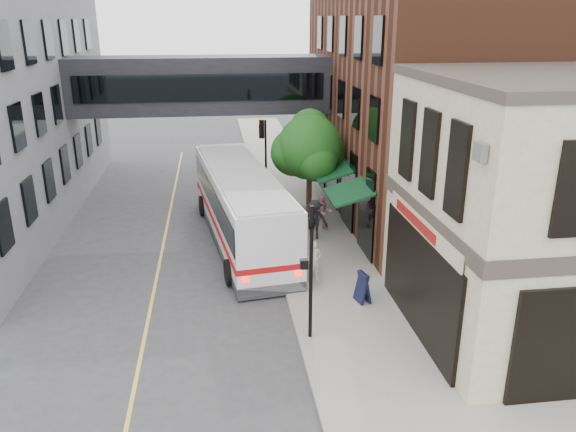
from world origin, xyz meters
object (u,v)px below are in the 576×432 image
object	(u,v)px
newspaper_box	(291,224)
sandwich_board	(363,287)
pedestrian_c	(315,219)
pedestrian_b	(323,212)
pedestrian_a	(314,261)
bus	(241,203)

from	to	relation	value
newspaper_box	sandwich_board	xyz separation A→B (m)	(1.61, -7.34, 0.17)
sandwich_board	pedestrian_c	bearing A→B (deg)	81.67
pedestrian_b	sandwich_board	bearing A→B (deg)	-89.21
pedestrian_a	newspaper_box	distance (m)	5.35
pedestrian_a	pedestrian_c	world-z (taller)	pedestrian_c
newspaper_box	pedestrian_b	bearing A→B (deg)	-2.05
bus	sandwich_board	bearing A→B (deg)	-59.77
bus	sandwich_board	distance (m)	8.09
bus	newspaper_box	size ratio (longest dim) A/B	15.68
bus	pedestrian_b	xyz separation A→B (m)	(4.00, 0.50, -0.81)
bus	sandwich_board	world-z (taller)	bus
pedestrian_a	newspaper_box	size ratio (longest dim) A/B	2.05
pedestrian_c	bus	bearing A→B (deg)	-175.04
pedestrian_a	pedestrian_b	size ratio (longest dim) A/B	0.91
pedestrian_b	pedestrian_c	bearing A→B (deg)	-119.12
pedestrian_b	sandwich_board	world-z (taller)	pedestrian_b
pedestrian_b	pedestrian_a	bearing A→B (deg)	-104.15
bus	pedestrian_c	size ratio (longest dim) A/B	6.61
pedestrian_b	bus	bearing A→B (deg)	-172.36
pedestrian_a	pedestrian_c	size ratio (longest dim) A/B	0.86
bus	pedestrian_a	world-z (taller)	bus
bus	pedestrian_c	distance (m)	3.52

